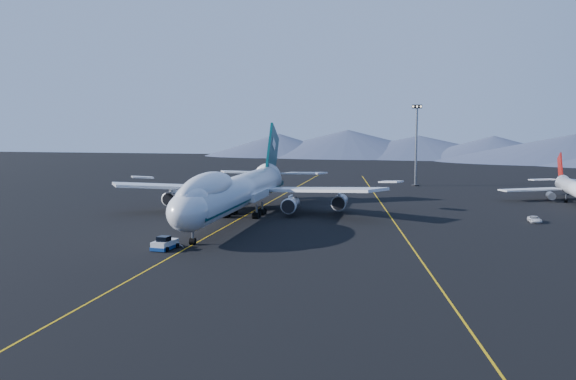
% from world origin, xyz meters
% --- Properties ---
extents(ground, '(500.00, 500.00, 0.00)m').
position_xyz_m(ground, '(0.00, 0.00, 0.00)').
color(ground, black).
rests_on(ground, ground).
extents(taxiway_line_main, '(0.25, 220.00, 0.01)m').
position_xyz_m(taxiway_line_main, '(0.00, 0.00, 0.01)').
color(taxiway_line_main, '#CF9E0C').
rests_on(taxiway_line_main, ground).
extents(taxiway_line_side, '(28.08, 198.09, 0.01)m').
position_xyz_m(taxiway_line_side, '(30.00, 10.00, 0.01)').
color(taxiway_line_side, '#CF9E0C').
rests_on(taxiway_line_side, ground).
extents(boeing_747, '(59.62, 72.43, 19.37)m').
position_xyz_m(boeing_747, '(0.00, 0.03, 5.81)').
color(boeing_747, silver).
rests_on(boeing_747, ground).
extents(pushback_tug, '(3.33, 5.22, 2.15)m').
position_xyz_m(pushback_tug, '(-3.00, -30.76, 0.68)').
color(pushback_tug, silver).
rests_on(pushback_tug, ground).
extents(second_jet, '(35.59, 40.21, 11.44)m').
position_xyz_m(second_jet, '(72.87, 41.90, 3.46)').
color(second_jet, silver).
rests_on(second_jet, ground).
extents(service_van, '(2.29, 4.58, 1.24)m').
position_xyz_m(service_van, '(57.87, 8.16, 0.62)').
color(service_van, silver).
rests_on(service_van, ground).
extents(floodlight_mast, '(3.05, 2.29, 24.69)m').
position_xyz_m(floodlight_mast, '(35.00, 76.51, 12.51)').
color(floodlight_mast, black).
rests_on(floodlight_mast, ground).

